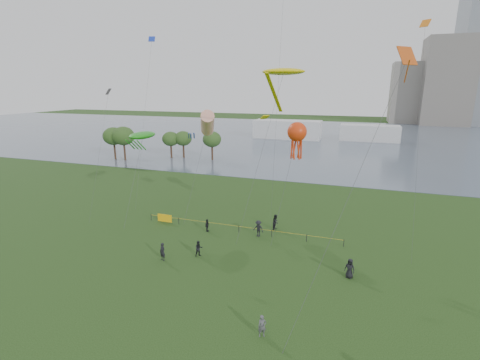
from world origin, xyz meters
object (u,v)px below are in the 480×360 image
(fence, at_px, (192,222))
(kite_flyer, at_px, (262,326))
(kite_stingray, at_px, (283,72))
(kite_octopus, at_px, (297,133))

(fence, xyz_separation_m, kite_flyer, (13.43, -16.36, 0.25))
(kite_stingray, distance_m, kite_octopus, 7.86)
(kite_flyer, xyz_separation_m, kite_octopus, (-0.94, 16.78, 11.25))
(fence, height_order, kite_stingray, kite_stingray)
(kite_octopus, bearing_deg, kite_flyer, -78.29)
(fence, height_order, kite_octopus, kite_octopus)
(kite_flyer, xyz_separation_m, kite_stingray, (-3.48, 20.77, 17.52))
(fence, relative_size, kite_flyer, 14.96)
(kite_stingray, bearing_deg, kite_octopus, -45.28)
(kite_flyer, relative_size, kite_octopus, 0.12)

